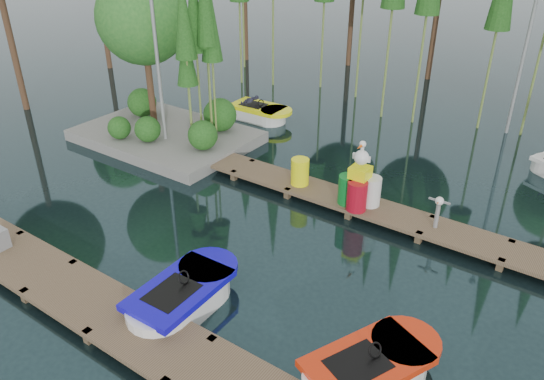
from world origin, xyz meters
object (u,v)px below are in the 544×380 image
Objects in this scene: drum_cluster at (359,187)px; boat_yellow_far at (259,112)px; island at (158,51)px; yellow_barrel at (300,172)px; boat_blue at (182,297)px; boat_red at (369,371)px.

boat_yellow_far is at bearing 146.64° from drum_cluster.
yellow_barrel is at bearing -7.04° from island.
island reaches higher than boat_blue.
boat_yellow_far is at bearing 137.70° from yellow_barrel.
boat_yellow_far reaches higher than boat_red.
drum_cluster is at bearing -14.47° from boat_yellow_far.
boat_red is (11.29, -6.13, -2.91)m from island.
yellow_barrel is (-0.73, 5.81, 0.42)m from boat_blue.
island is 2.16× the size of boat_red.
boat_blue is 4.18m from boat_red.
yellow_barrel is 0.42× the size of drum_cluster.
boat_blue is 1.54× the size of drum_cluster.
yellow_barrel is at bearing 156.24° from boat_red.
island reaches higher than boat_red.
island reaches higher than boat_yellow_far.
boat_yellow_far reaches higher than yellow_barrel.
island reaches higher than drum_cluster.
drum_cluster is at bearing 142.84° from boat_red.
boat_blue is at bearing -149.80° from boat_red.
boat_red is 1.13× the size of boat_yellow_far.
boat_red is at bearing -47.56° from yellow_barrel.
boat_red is at bearing -60.96° from drum_cluster.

